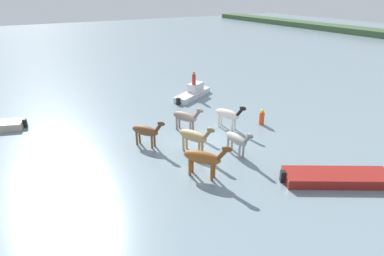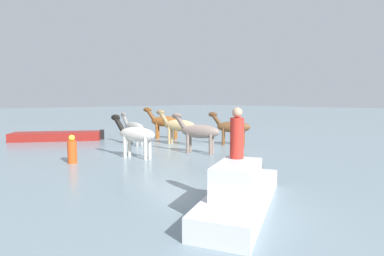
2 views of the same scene
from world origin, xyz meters
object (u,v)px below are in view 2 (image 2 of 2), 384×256
Objects in this scene: horse_pinto_flank at (135,134)px; horse_chestnut_trailing at (198,132)px; horse_gray_outer at (165,122)px; horse_dun_straggler at (178,126)px; buoy_channel_marker at (72,150)px; horse_dark_mare at (133,127)px; boat_launch_far at (241,196)px; horse_lead at (232,127)px; person_helmsman_aft at (237,135)px; boat_tender_starboard at (57,137)px.

horse_pinto_flank is 1.01× the size of horse_chestnut_trailing.
horse_gray_outer is (5.37, -1.91, 0.07)m from horse_chestnut_trailing.
horse_dun_straggler is at bearing 123.86° from horse_gray_outer.
horse_dun_straggler is at bearing -78.97° from buoy_channel_marker.
horse_dun_straggler reaches higher than horse_chestnut_trailing.
horse_dark_mare is (1.43, 2.03, -0.08)m from horse_dun_straggler.
horse_dark_mare is (-1.03, 2.90, -0.13)m from horse_gray_outer.
horse_chestnut_trailing reaches higher than boat_launch_far.
boat_launch_far is (-10.35, 3.06, -0.67)m from horse_dark_mare.
horse_dark_mare is at bearing -58.07° from buoy_channel_marker.
horse_lead is at bearing -96.50° from buoy_channel_marker.
horse_dun_straggler is 1.05× the size of horse_gray_outer.
horse_lead is 5.48m from horse_dark_mare.
person_helmsman_aft is at bearing 162.34° from horse_dark_mare.
boat_launch_far is 0.84× the size of boat_tender_starboard.
horse_dun_straggler is at bearing 157.53° from boat_tender_starboard.
horse_lead is 3.22m from horse_chestnut_trailing.
horse_dark_mare is at bearing -16.60° from person_helmsman_aft.
horse_chestnut_trailing is 1.03× the size of horse_dark_mare.
horse_lead is at bearing -165.11° from boat_launch_far.
buoy_channel_marker is at bearing -109.36° from boat_launch_far.
horse_gray_outer reaches higher than boat_tender_starboard.
horse_dun_straggler is 10.30m from boat_launch_far.
buoy_channel_marker is (0.66, 2.49, -0.52)m from horse_pinto_flank.
horse_dark_mare is (4.33, 0.99, -0.06)m from horse_chestnut_trailing.
horse_dark_mare is (3.61, 4.13, -0.03)m from horse_lead.
horse_chestnut_trailing is 1.97× the size of person_helmsman_aft.
horse_lead is at bearing -113.74° from horse_pinto_flank.
boat_launch_far is at bearing 115.59° from horse_gray_outer.
boat_tender_starboard is at bearing 13.51° from horse_dun_straggler.
person_helmsman_aft is at bearing 97.81° from horse_lead.
horse_chestnut_trailing is at bearing -168.19° from horse_dark_mare.
person_helmsman_aft is at bearing 119.38° from horse_chestnut_trailing.
horse_chestnut_trailing is (-0.72, 3.14, 0.03)m from horse_lead.
horse_dun_straggler is 2.13× the size of buoy_channel_marker.
horse_lead is 8.46m from buoy_channel_marker.
horse_lead is at bearing 159.44° from boat_tender_starboard.
horse_gray_outer is 0.44× the size of boat_tender_starboard.
boat_launch_far is 3.84× the size of buoy_channel_marker.
boat_tender_starboard is 15.05m from person_helmsman_aft.
horse_lead reaches higher than boat_tender_starboard.
horse_gray_outer is at bearing -145.90° from boat_launch_far.
horse_dun_straggler is 10.15m from person_helmsman_aft.
horse_gray_outer is 1.94× the size of person_helmsman_aft.
horse_pinto_flank is 3.76m from horse_dark_mare.
horse_pinto_flank is 0.54× the size of boat_launch_far.
person_helmsman_aft is (-11.23, 5.94, 0.62)m from horse_gray_outer.
horse_pinto_flank reaches higher than horse_dark_mare.
horse_dun_straggler is at bearing 8.99° from horse_lead.
horse_chestnut_trailing reaches higher than horse_dark_mare.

